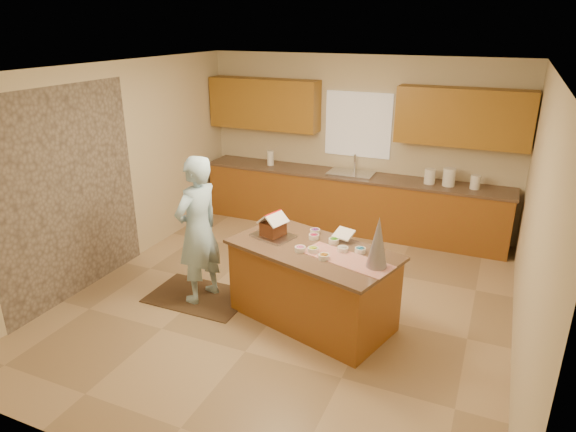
% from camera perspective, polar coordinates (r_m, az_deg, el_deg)
% --- Properties ---
extents(floor, '(5.50, 5.50, 0.00)m').
position_cam_1_polar(floor, '(6.23, 0.11, -9.36)').
color(floor, tan).
rests_on(floor, ground).
extents(ceiling, '(5.50, 5.50, 0.00)m').
position_cam_1_polar(ceiling, '(5.39, 0.13, 16.22)').
color(ceiling, silver).
rests_on(ceiling, floor).
extents(wall_back, '(5.50, 5.50, 0.00)m').
position_cam_1_polar(wall_back, '(8.17, 7.86, 8.11)').
color(wall_back, beige).
rests_on(wall_back, floor).
extents(wall_front, '(5.50, 5.50, 0.00)m').
position_cam_1_polar(wall_front, '(3.54, -18.12, -10.74)').
color(wall_front, beige).
rests_on(wall_front, floor).
extents(wall_left, '(5.50, 5.50, 0.00)m').
position_cam_1_polar(wall_left, '(7.00, -19.10, 4.95)').
color(wall_left, beige).
rests_on(wall_left, floor).
extents(wall_right, '(5.50, 5.50, 0.00)m').
position_cam_1_polar(wall_right, '(5.27, 25.97, -1.21)').
color(wall_right, beige).
rests_on(wall_right, floor).
extents(stone_accent, '(0.00, 2.50, 2.50)m').
position_cam_1_polar(stone_accent, '(6.48, -23.51, 2.16)').
color(stone_accent, gray).
rests_on(stone_accent, wall_left).
extents(window_curtain, '(1.05, 0.03, 1.00)m').
position_cam_1_polar(window_curtain, '(8.08, 7.90, 10.14)').
color(window_curtain, white).
rests_on(window_curtain, wall_back).
extents(back_counter_base, '(4.80, 0.60, 0.88)m').
position_cam_1_polar(back_counter_base, '(8.15, 6.96, 1.44)').
color(back_counter_base, brown).
rests_on(back_counter_base, floor).
extents(back_counter_top, '(4.85, 0.63, 0.04)m').
position_cam_1_polar(back_counter_top, '(8.01, 7.10, 4.54)').
color(back_counter_top, brown).
rests_on(back_counter_top, back_counter_base).
extents(upper_cabinet_left, '(1.85, 0.35, 0.80)m').
position_cam_1_polar(upper_cabinet_left, '(8.45, -2.69, 12.50)').
color(upper_cabinet_left, '#9F6622').
rests_on(upper_cabinet_left, wall_back).
extents(upper_cabinet_right, '(1.85, 0.35, 0.80)m').
position_cam_1_polar(upper_cabinet_right, '(7.63, 19.11, 10.46)').
color(upper_cabinet_right, '#9F6622').
rests_on(upper_cabinet_right, wall_back).
extents(sink, '(0.70, 0.45, 0.12)m').
position_cam_1_polar(sink, '(8.01, 7.10, 4.47)').
color(sink, silver).
rests_on(sink, back_counter_top).
extents(faucet, '(0.03, 0.03, 0.28)m').
position_cam_1_polar(faucet, '(8.13, 7.52, 5.95)').
color(faucet, silver).
rests_on(faucet, back_counter_top).
extents(island_base, '(1.91, 1.32, 0.85)m').
position_cam_1_polar(island_base, '(5.65, 2.75, -7.88)').
color(island_base, brown).
rests_on(island_base, floor).
extents(island_top, '(2.00, 1.42, 0.04)m').
position_cam_1_polar(island_top, '(5.45, 2.83, -3.80)').
color(island_top, brown).
rests_on(island_top, island_base).
extents(table_runner, '(1.02, 0.61, 0.01)m').
position_cam_1_polar(table_runner, '(5.22, 6.63, -4.85)').
color(table_runner, '#A61C0B').
rests_on(table_runner, island_top).
extents(baking_tray, '(0.52, 0.44, 0.02)m').
position_cam_1_polar(baking_tray, '(5.71, -1.68, -2.24)').
color(baking_tray, silver).
rests_on(baking_tray, island_top).
extents(cookbook, '(0.25, 0.22, 0.09)m').
position_cam_1_polar(cookbook, '(5.61, 6.29, -2.00)').
color(cookbook, white).
rests_on(cookbook, island_top).
extents(tinsel_tree, '(0.26, 0.26, 0.53)m').
position_cam_1_polar(tinsel_tree, '(5.00, 10.09, -2.95)').
color(tinsel_tree, '#B8B7C4').
rests_on(tinsel_tree, island_top).
extents(rug, '(1.20, 0.78, 0.01)m').
position_cam_1_polar(rug, '(6.37, -9.98, -8.90)').
color(rug, black).
rests_on(rug, floor).
extents(boy, '(0.55, 0.72, 1.77)m').
position_cam_1_polar(boy, '(5.96, -10.11, -1.57)').
color(boy, '#A1CCE5').
rests_on(boy, rug).
extents(canister_a, '(0.16, 0.16, 0.22)m').
position_cam_1_polar(canister_a, '(7.74, 15.67, 4.33)').
color(canister_a, white).
rests_on(canister_a, back_counter_top).
extents(canister_b, '(0.18, 0.18, 0.26)m').
position_cam_1_polar(canister_b, '(7.71, 17.68, 4.20)').
color(canister_b, white).
rests_on(canister_b, back_counter_top).
extents(canister_c, '(0.14, 0.14, 0.20)m').
position_cam_1_polar(canister_c, '(7.69, 20.34, 3.61)').
color(canister_c, white).
rests_on(canister_c, back_counter_top).
extents(paper_towel, '(0.11, 0.11, 0.24)m').
position_cam_1_polar(paper_towel, '(8.45, -1.98, 6.55)').
color(paper_towel, white).
rests_on(paper_towel, back_counter_top).
extents(gingerbread_house, '(0.33, 0.33, 0.27)m').
position_cam_1_polar(gingerbread_house, '(5.67, -1.69, -1.19)').
color(gingerbread_house, '#5F2C19').
rests_on(gingerbread_house, baking_tray).
extents(candy_bowls, '(0.73, 0.71, 0.05)m').
position_cam_1_polar(candy_bowls, '(5.45, 4.21, -3.31)').
color(candy_bowls, '#C62254').
rests_on(candy_bowls, island_top).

